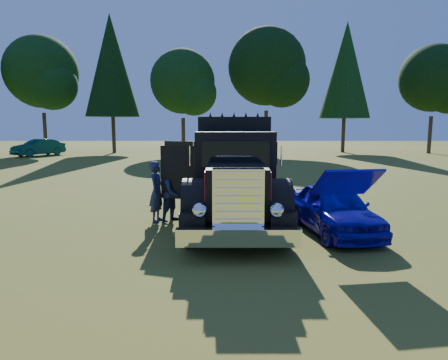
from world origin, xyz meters
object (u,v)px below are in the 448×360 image
Objects in this scene: diamond_t_truck at (234,179)px; spectator_far at (174,193)px; spectator_near at (157,192)px; distant_teal_car at (39,148)px; hotrod_coupe at (334,208)px.

diamond_t_truck reaches higher than spectator_far.
spectator_near is at bearing 133.47° from spectator_far.
spectator_near is 28.61m from distant_teal_car.
hotrod_coupe reaches higher than spectator_near.
distant_teal_car is (-15.24, 24.44, -0.09)m from spectator_far.
spectator_near is (-2.21, 0.22, -0.40)m from diamond_t_truck.
distant_teal_car is (-14.77, 24.51, -0.13)m from spectator_near.
spectator_far is 28.80m from distant_teal_car.
diamond_t_truck is 1.72× the size of hotrod_coupe.
hotrod_coupe is at bearing -20.99° from distant_teal_car.
spectator_near reaches higher than spectator_far.
spectator_near is 0.38× the size of distant_teal_car.
hotrod_coupe is at bearing -70.53° from spectator_far.
distant_teal_car is (-19.54, 25.67, 0.11)m from hotrod_coupe.
hotrod_coupe is at bearing -20.23° from diamond_t_truck.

